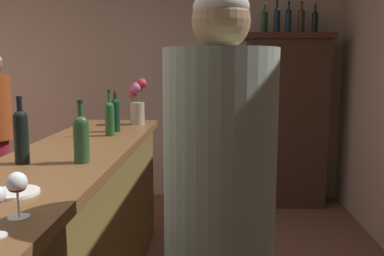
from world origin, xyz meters
TOP-DOWN VIEW (x-y plane):
  - wall_back at (0.00, 2.94)m, footprint 5.00×0.12m
  - bar_counter at (0.22, 0.29)m, footprint 0.63×3.07m
  - display_cabinet at (1.80, 2.63)m, footprint 0.90×0.43m
  - wine_bottle_pinot at (0.38, 0.17)m, footprint 0.08×0.08m
  - wine_bottle_rose at (0.32, 0.98)m, footprint 0.06×0.06m
  - wine_bottle_malbec at (0.32, 1.17)m, footprint 0.06×0.06m
  - wine_bottle_merlot at (0.09, 0.13)m, footprint 0.07×0.07m
  - wine_glass_front at (0.42, -0.60)m, footprint 0.07×0.07m
  - flower_arrangement at (0.41, 1.56)m, footprint 0.15×0.13m
  - cheese_plate at (0.28, -0.36)m, footprint 0.18×0.18m
  - display_bottle_left at (1.56, 2.63)m, footprint 0.07×0.07m
  - display_bottle_midleft at (1.68, 2.63)m, footprint 0.07×0.07m
  - display_bottle_center at (1.80, 2.63)m, footprint 0.06×0.06m
  - display_bottle_midright at (1.93, 2.63)m, footprint 0.07×0.07m
  - display_bottle_right at (2.07, 2.63)m, footprint 0.06×0.06m
  - bartender at (1.05, -0.50)m, footprint 0.37×0.37m

SIDE VIEW (x-z plane):
  - bar_counter at x=0.22m, z-range 0.00..1.02m
  - bartender at x=1.05m, z-range 0.08..1.81m
  - display_cabinet at x=1.80m, z-range 0.04..1.86m
  - cheese_plate at x=0.28m, z-range 1.02..1.03m
  - wine_glass_front at x=0.42m, z-range 1.05..1.20m
  - wine_bottle_rose at x=0.32m, z-range 0.99..1.31m
  - wine_bottle_pinot at x=0.38m, z-range 0.99..1.31m
  - wine_bottle_malbec at x=0.32m, z-range 1.00..1.30m
  - wine_bottle_merlot at x=0.09m, z-range 1.00..1.33m
  - flower_arrangement at x=0.41m, z-range 1.01..1.39m
  - wall_back at x=0.00m, z-range 0.00..2.86m
  - display_bottle_right at x=2.07m, z-range 1.80..2.10m
  - display_bottle_left at x=1.56m, z-range 1.80..2.12m
  - display_bottle_center at x=1.80m, z-range 1.80..2.13m
  - display_bottle_midright at x=1.93m, z-range 1.80..2.13m
  - display_bottle_midleft at x=1.68m, z-range 1.80..2.14m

